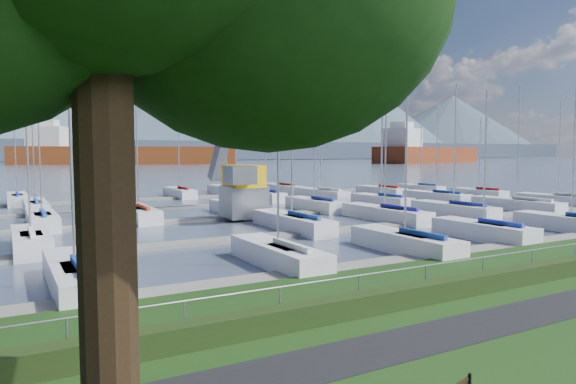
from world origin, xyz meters
TOP-DOWN VIEW (x-y plane):
  - path at (0.00, -3.00)m, footprint 160.00×2.00m
  - water at (0.00, 260.00)m, footprint 800.00×540.00m
  - hedge at (0.00, -0.40)m, footprint 80.00×0.70m
  - fence at (0.00, 0.00)m, footprint 80.00×0.04m
  - foothill at (0.00, 330.00)m, footprint 900.00×80.00m
  - mountains at (7.35, 404.62)m, footprint 1190.00×360.00m
  - docks at (0.00, 26.00)m, footprint 90.00×41.60m
  - crane at (3.51, 26.17)m, footprint 5.29×13.26m
  - cargo_ship_mid at (30.57, 220.97)m, footprint 95.20×52.97m
  - cargo_ship_east at (171.23, 177.59)m, footprint 78.94×41.27m
  - sailboat_fleet at (-1.43, 28.92)m, footprint 75.09×50.13m

SIDE VIEW (x-z plane):
  - water at x=0.00m, z-range -0.50..-0.30m
  - docks at x=0.00m, z-range -0.34..-0.09m
  - path at x=0.00m, z-range -0.01..0.03m
  - hedge at x=0.00m, z-range 0.00..0.70m
  - fence at x=0.00m, z-range 1.18..1.22m
  - cargo_ship_mid at x=30.57m, z-range -7.17..14.33m
  - cargo_ship_east at x=171.23m, z-range -6.96..14.54m
  - crane at x=3.51m, z-range -5.85..16.50m
  - sailboat_fleet at x=-1.43m, z-range -1.19..11.98m
  - foothill at x=0.00m, z-range 0.00..12.00m
  - mountains at x=7.35m, z-range -10.82..104.18m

